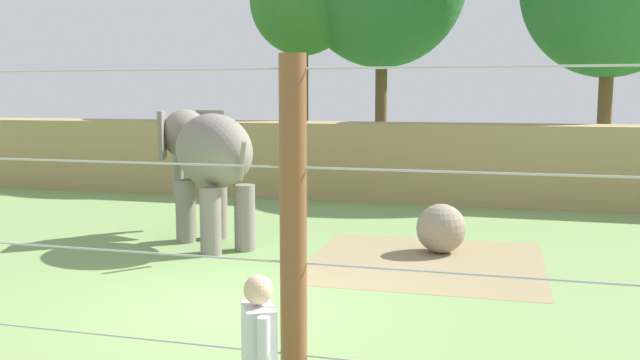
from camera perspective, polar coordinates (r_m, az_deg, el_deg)
The scene contains 7 objects.
ground_plane at distance 9.87m, azimuth -7.01°, elevation -10.52°, with size 120.00×120.00×0.00m, color #759956.
dirt_patch at distance 12.55m, azimuth 8.70°, elevation -6.69°, with size 4.12×4.10×0.01m, color #937F5B.
embankment_wall at distance 19.78m, azimuth 4.66°, elevation 1.60°, with size 36.00×1.80×2.17m, color tan.
elephant at distance 13.81m, azimuth -9.29°, elevation 1.98°, with size 3.05×2.96×2.67m.
enrichment_ball at distance 13.19m, azimuth 10.00°, elevation -3.98°, with size 0.93×0.93×0.93m, color gray.
cable_fence at distance 6.95m, azimuth -16.19°, elevation -4.02°, with size 10.82×0.25×3.34m.
tree_far_left at distance 25.65m, azimuth -1.49°, elevation 14.56°, with size 3.79×3.79×8.35m.
Camera 1 is at (3.59, -8.70, 2.99)m, focal length 38.61 mm.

